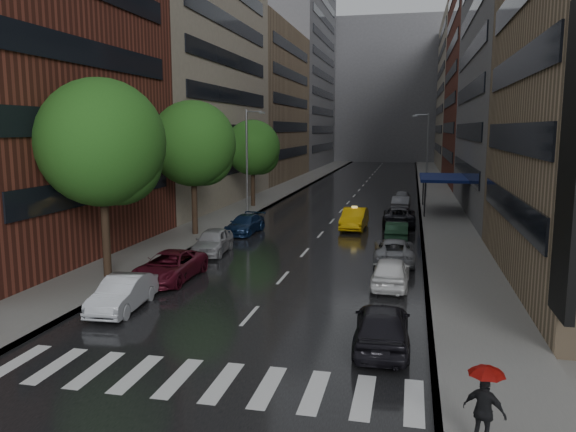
% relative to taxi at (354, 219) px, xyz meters
% --- Properties ---
extents(ground, '(220.00, 220.00, 0.00)m').
position_rel_taxi_xyz_m(ground, '(-2.12, -24.85, -0.79)').
color(ground, gray).
rests_on(ground, ground).
extents(road, '(14.00, 140.00, 0.01)m').
position_rel_taxi_xyz_m(road, '(-2.12, 25.15, -0.79)').
color(road, black).
rests_on(road, ground).
extents(sidewalk_left, '(4.00, 140.00, 0.15)m').
position_rel_taxi_xyz_m(sidewalk_left, '(-11.12, 25.15, -0.72)').
color(sidewalk_left, gray).
rests_on(sidewalk_left, ground).
extents(sidewalk_right, '(4.00, 140.00, 0.15)m').
position_rel_taxi_xyz_m(sidewalk_right, '(6.88, 25.15, -0.72)').
color(sidewalk_right, gray).
rests_on(sidewalk_right, ground).
extents(crosswalk, '(13.15, 2.80, 0.01)m').
position_rel_taxi_xyz_m(crosswalk, '(-1.92, -26.85, -0.78)').
color(crosswalk, silver).
rests_on(crosswalk, ground).
extents(buildings_left, '(8.00, 108.00, 38.00)m').
position_rel_taxi_xyz_m(buildings_left, '(-17.12, 33.94, 15.19)').
color(buildings_left, maroon).
rests_on(buildings_left, ground).
extents(buildings_right, '(8.05, 109.10, 36.00)m').
position_rel_taxi_xyz_m(buildings_right, '(12.87, 31.85, 14.24)').
color(buildings_right, '#937A5B').
rests_on(buildings_right, ground).
extents(building_far, '(40.00, 14.00, 32.00)m').
position_rel_taxi_xyz_m(building_far, '(-2.12, 93.15, 15.21)').
color(building_far, slate).
rests_on(building_far, ground).
extents(tree_near, '(6.25, 6.25, 9.96)m').
position_rel_taxi_xyz_m(tree_near, '(-10.72, -16.91, 6.03)').
color(tree_near, '#382619').
rests_on(tree_near, ground).
extents(tree_mid, '(5.93, 5.93, 9.45)m').
position_rel_taxi_xyz_m(tree_mid, '(-10.72, -5.12, 5.68)').
color(tree_mid, '#382619').
rests_on(tree_mid, ground).
extents(tree_far, '(5.24, 5.24, 8.35)m').
position_rel_taxi_xyz_m(tree_far, '(-10.72, 9.78, 4.92)').
color(tree_far, '#382619').
rests_on(tree_far, ground).
extents(taxi, '(1.84, 4.87, 1.59)m').
position_rel_taxi_xyz_m(taxi, '(0.00, 0.00, 0.00)').
color(taxi, yellow).
rests_on(taxi, ground).
extents(parked_cars_left, '(2.43, 22.27, 1.52)m').
position_rel_taxi_xyz_m(parked_cars_left, '(-7.52, -12.89, -0.08)').
color(parked_cars_left, silver).
rests_on(parked_cars_left, ground).
extents(parked_cars_right, '(2.56, 43.88, 1.60)m').
position_rel_taxi_xyz_m(parked_cars_right, '(3.28, -4.80, -0.07)').
color(parked_cars_right, black).
rests_on(parked_cars_right, ground).
extents(ped_red_umbrella, '(1.09, 0.84, 2.01)m').
position_rel_taxi_xyz_m(ped_red_umbrella, '(5.93, -28.98, 0.53)').
color(ped_red_umbrella, black).
rests_on(ped_red_umbrella, sidewalk_right).
extents(street_lamp_left, '(1.74, 0.22, 9.00)m').
position_rel_taxi_xyz_m(street_lamp_left, '(-9.84, 5.15, 4.10)').
color(street_lamp_left, gray).
rests_on(street_lamp_left, sidewalk_left).
extents(street_lamp_right, '(1.74, 0.22, 9.00)m').
position_rel_taxi_xyz_m(street_lamp_right, '(5.60, 20.15, 4.10)').
color(street_lamp_right, gray).
rests_on(street_lamp_right, sidewalk_right).
extents(awning, '(4.00, 8.00, 3.12)m').
position_rel_taxi_xyz_m(awning, '(6.86, 10.15, 2.34)').
color(awning, navy).
rests_on(awning, sidewalk_right).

